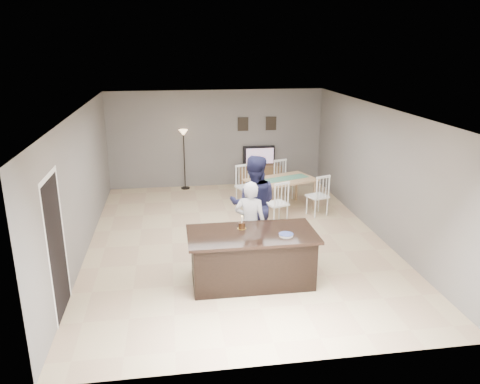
{
  "coord_description": "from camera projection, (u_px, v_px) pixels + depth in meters",
  "views": [
    {
      "loc": [
        -1.26,
        -8.89,
        3.92
      ],
      "look_at": [
        0.02,
        -0.3,
        1.14
      ],
      "focal_mm": 35.0,
      "sensor_mm": 36.0,
      "label": 1
    }
  ],
  "objects": [
    {
      "name": "television",
      "position": [
        259.0,
        156.0,
        13.27
      ],
      "size": [
        0.91,
        0.12,
        0.53
      ],
      "primitive_type": "imported",
      "rotation": [
        0.0,
        0.0,
        3.14
      ],
      "color": "black",
      "rests_on": "tv_console"
    },
    {
      "name": "room_shell",
      "position": [
        237.0,
        162.0,
        9.23
      ],
      "size": [
        8.0,
        8.0,
        8.0
      ],
      "color": "slate",
      "rests_on": "floor"
    },
    {
      "name": "doorway",
      "position": [
        55.0,
        235.0,
        6.77
      ],
      "size": [
        0.0,
        2.1,
        2.65
      ],
      "color": "black",
      "rests_on": "floor"
    },
    {
      "name": "floor_lamp",
      "position": [
        184.0,
        143.0,
        12.79
      ],
      "size": [
        0.25,
        0.25,
        1.67
      ],
      "color": "black",
      "rests_on": "floor"
    },
    {
      "name": "plate_stack",
      "position": [
        286.0,
        235.0,
        7.65
      ],
      "size": [
        0.24,
        0.24,
        0.04
      ],
      "color": "white",
      "rests_on": "kitchen_island"
    },
    {
      "name": "tv_screen_glow",
      "position": [
        260.0,
        156.0,
        13.19
      ],
      "size": [
        0.78,
        0.0,
        0.78
      ],
      "primitive_type": "plane",
      "rotation": [
        1.57,
        0.0,
        3.14
      ],
      "color": "orange",
      "rests_on": "tv_console"
    },
    {
      "name": "floor",
      "position": [
        237.0,
        240.0,
        9.74
      ],
      "size": [
        8.0,
        8.0,
        0.0
      ],
      "primitive_type": "plane",
      "color": "tan",
      "rests_on": "ground"
    },
    {
      "name": "picture_frames",
      "position": [
        257.0,
        124.0,
        13.12
      ],
      "size": [
        1.1,
        0.02,
        0.38
      ],
      "color": "black",
      "rests_on": "room_shell"
    },
    {
      "name": "woman",
      "position": [
        250.0,
        223.0,
        8.46
      ],
      "size": [
        0.68,
        0.57,
        1.59
      ],
      "primitive_type": "imported",
      "rotation": [
        0.0,
        0.0,
        2.77
      ],
      "color": "silver",
      "rests_on": "floor"
    },
    {
      "name": "man",
      "position": [
        254.0,
        204.0,
        8.96
      ],
      "size": [
        1.06,
        0.89,
        1.93
      ],
      "primitive_type": "imported",
      "rotation": [
        0.0,
        0.0,
        2.95
      ],
      "color": "#1A1B3A",
      "rests_on": "floor"
    },
    {
      "name": "birthday_cake",
      "position": [
        242.0,
        225.0,
        7.94
      ],
      "size": [
        0.15,
        0.15,
        0.24
      ],
      "color": "gold",
      "rests_on": "kitchen_island"
    },
    {
      "name": "kitchen_island",
      "position": [
        252.0,
        257.0,
        7.91
      ],
      "size": [
        2.15,
        1.1,
        0.9
      ],
      "color": "black",
      "rests_on": "floor"
    },
    {
      "name": "dining_table",
      "position": [
        281.0,
        185.0,
        11.33
      ],
      "size": [
        2.11,
        2.28,
        1.01
      ],
      "rotation": [
        0.0,
        0.0,
        0.35
      ],
      "color": "tan",
      "rests_on": "floor"
    },
    {
      "name": "tv_console",
      "position": [
        260.0,
        175.0,
        13.37
      ],
      "size": [
        1.2,
        0.4,
        0.6
      ],
      "primitive_type": "cube",
      "color": "brown",
      "rests_on": "floor"
    }
  ]
}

